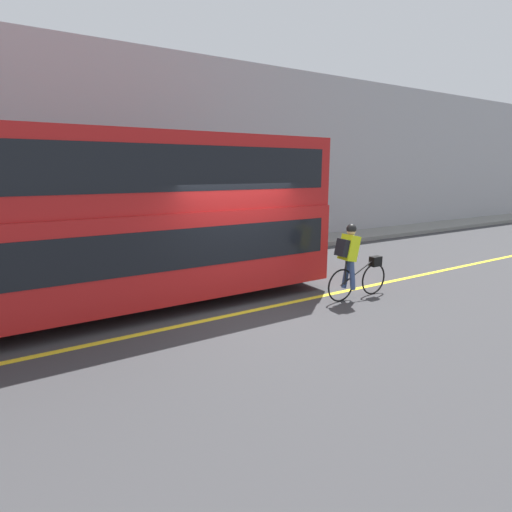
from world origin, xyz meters
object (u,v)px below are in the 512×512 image
object	(u,v)px
cyclist_on_bike	(353,259)
street_sign_post	(313,203)
trash_bin	(240,235)
bus	(41,218)

from	to	relation	value
cyclist_on_bike	street_sign_post	size ratio (longest dim) A/B	0.69
trash_bin	street_sign_post	size ratio (longest dim) A/B	0.36
bus	trash_bin	size ratio (longest dim) A/B	12.51
bus	trash_bin	xyz separation A→B (m)	(6.12, 3.68, -1.31)
bus	street_sign_post	bearing A→B (deg)	21.64
cyclist_on_bike	trash_bin	world-z (taller)	cyclist_on_bike
cyclist_on_bike	trash_bin	size ratio (longest dim) A/B	1.88
cyclist_on_bike	trash_bin	distance (m)	5.74
trash_bin	street_sign_post	bearing A→B (deg)	-0.11
street_sign_post	cyclist_on_bike	bearing A→B (deg)	-122.09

